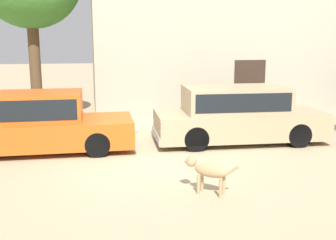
# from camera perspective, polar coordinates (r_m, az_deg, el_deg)

# --- Properties ---
(ground_plane) EXTENTS (80.00, 80.00, 0.00)m
(ground_plane) POSITION_cam_1_polar(r_m,az_deg,el_deg) (9.52, -2.38, -5.65)
(ground_plane) COLOR tan
(parked_sedan_nearest) EXTENTS (4.65, 1.75, 1.50)m
(parked_sedan_nearest) POSITION_cam_1_polar(r_m,az_deg,el_deg) (10.54, -17.44, -0.36)
(parked_sedan_nearest) COLOR #D15619
(parked_sedan_nearest) RESTS_ON ground_plane
(parked_sedan_second) EXTENTS (4.78, 1.97, 1.53)m
(parked_sedan_second) POSITION_cam_1_polar(r_m,az_deg,el_deg) (11.15, 9.82, 0.92)
(parked_sedan_second) COLOR tan
(parked_sedan_second) RESTS_ON ground_plane
(apartment_block) EXTENTS (14.75, 6.46, 7.70)m
(apartment_block) POSITION_cam_1_polar(r_m,az_deg,el_deg) (17.81, 14.55, 14.42)
(apartment_block) COLOR #BCB299
(apartment_block) RESTS_ON ground_plane
(stray_dog_spotted) EXTENTS (0.90, 0.71, 0.70)m
(stray_dog_spotted) POSITION_cam_1_polar(r_m,az_deg,el_deg) (7.40, 5.61, -7.03)
(stray_dog_spotted) COLOR tan
(stray_dog_spotted) RESTS_ON ground_plane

